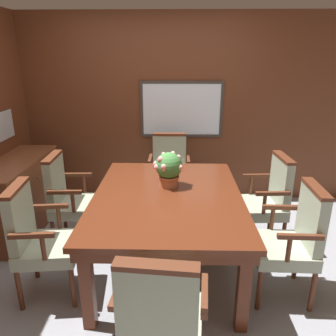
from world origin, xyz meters
TOP-DOWN VIEW (x-y plane):
  - ground_plane at (0.00, 0.00)m, footprint 14.00×14.00m
  - wall_back at (0.00, 1.73)m, footprint 7.20×0.08m
  - dining_table at (0.16, 0.09)m, footprint 1.33×1.78m
  - chair_right_near at (1.18, -0.30)m, footprint 0.49×0.53m
  - chair_right_far at (1.18, 0.48)m, footprint 0.50×0.54m
  - chair_left_near at (-0.88, -0.33)m, footprint 0.52×0.55m
  - chair_head_far at (0.15, 1.34)m, footprint 0.52×0.48m
  - chair_head_near at (0.15, -1.17)m, footprint 0.55×0.52m
  - chair_left_far at (-0.89, 0.47)m, footprint 0.50×0.53m
  - potted_plant at (0.16, 0.28)m, footprint 0.28×0.26m
  - sideboard_cabinet at (-1.53, 0.73)m, footprint 0.48×1.31m

SIDE VIEW (x-z plane):
  - ground_plane at x=0.00m, z-range 0.00..0.00m
  - sideboard_cabinet at x=-1.53m, z-range 0.00..0.84m
  - chair_right_near at x=1.18m, z-range 0.05..1.03m
  - chair_right_far at x=1.18m, z-range 0.05..1.03m
  - chair_left_near at x=-0.88m, z-range 0.05..1.03m
  - chair_head_far at x=0.15m, z-range 0.05..1.03m
  - chair_head_near at x=0.15m, z-range 0.05..1.03m
  - chair_left_far at x=-0.89m, z-range 0.05..1.03m
  - dining_table at x=0.16m, z-range 0.28..1.02m
  - potted_plant at x=0.16m, z-range 0.76..1.09m
  - wall_back at x=0.00m, z-range 0.00..2.45m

